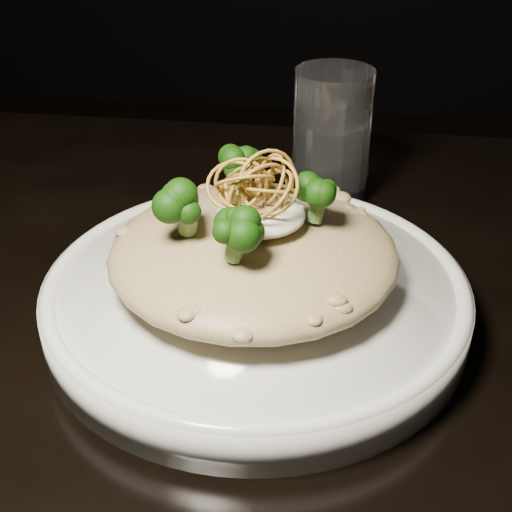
{
  "coord_description": "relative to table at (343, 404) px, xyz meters",
  "views": [
    {
      "loc": [
        -0.01,
        -0.44,
        1.08
      ],
      "look_at": [
        -0.07,
        0.0,
        0.81
      ],
      "focal_mm": 50.0,
      "sensor_mm": 36.0,
      "label": 1
    }
  ],
  "objects": [
    {
      "name": "table",
      "position": [
        0.0,
        0.0,
        0.0
      ],
      "size": [
        1.1,
        0.8,
        0.75
      ],
      "color": "black",
      "rests_on": "ground"
    },
    {
      "name": "plate",
      "position": [
        -0.07,
        0.0,
        0.1
      ],
      "size": [
        0.32,
        0.32,
        0.03
      ],
      "primitive_type": "cylinder",
      "color": "silver",
      "rests_on": "table"
    },
    {
      "name": "risotto",
      "position": [
        -0.08,
        0.0,
        0.14
      ],
      "size": [
        0.22,
        0.22,
        0.05
      ],
      "primitive_type": "ellipsoid",
      "color": "brown",
      "rests_on": "plate"
    },
    {
      "name": "broccoli",
      "position": [
        -0.07,
        -0.0,
        0.19
      ],
      "size": [
        0.15,
        0.15,
        0.05
      ],
      "primitive_type": null,
      "color": "black",
      "rests_on": "risotto"
    },
    {
      "name": "cheese",
      "position": [
        -0.07,
        0.0,
        0.17
      ],
      "size": [
        0.07,
        0.07,
        0.02
      ],
      "primitive_type": "ellipsoid",
      "color": "white",
      "rests_on": "risotto"
    },
    {
      "name": "shallots",
      "position": [
        -0.07,
        0.0,
        0.2
      ],
      "size": [
        0.06,
        0.06,
        0.04
      ],
      "primitive_type": null,
      "color": "brown",
      "rests_on": "cheese"
    },
    {
      "name": "drinking_glass",
      "position": [
        -0.03,
        0.21,
        0.15
      ],
      "size": [
        0.09,
        0.09,
        0.13
      ],
      "primitive_type": "cylinder",
      "rotation": [
        0.0,
        0.0,
        -0.26
      ],
      "color": "white",
      "rests_on": "table"
    }
  ]
}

